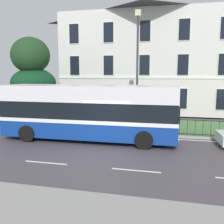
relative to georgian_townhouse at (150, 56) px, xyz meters
The scene contains 7 objects.
ground_plane 16.32m from the georgian_townhouse, 93.32° to the right, with size 60.00×56.00×0.18m.
georgian_townhouse is the anchor object (origin of this frame).
iron_verge_railing 13.03m from the georgian_townhouse, 90.00° to the right, with size 15.10×0.04×0.97m.
evergreen_tree 13.08m from the georgian_townhouse, 130.12° to the right, with size 4.59×4.59×6.98m.
single_decker_bus 14.75m from the georgian_townhouse, 99.11° to the right, with size 10.20×2.76×3.21m.
street_lamp_post 11.38m from the georgian_townhouse, 89.04° to the right, with size 0.36×0.24×7.73m.
litter_bin 13.89m from the georgian_townhouse, 118.12° to the right, with size 0.51×0.51×1.08m.
Camera 1 is at (3.27, -11.53, 3.87)m, focal length 40.63 mm.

